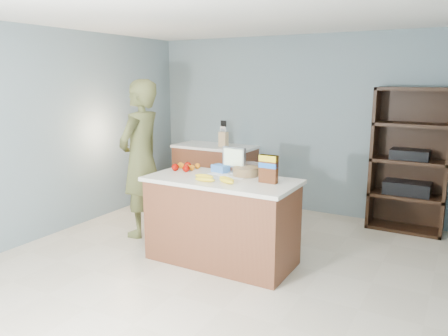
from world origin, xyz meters
The scene contains 15 objects.
floor centered at (0.00, 0.00, 0.00)m, with size 4.50×5.00×0.02m, color beige.
walls centered at (0.00, 0.00, 1.65)m, with size 4.52×5.02×2.51m.
counter_peninsula centered at (0.00, 0.30, 0.42)m, with size 1.56×0.76×0.90m.
back_cabinet centered at (-1.20, 2.20, 0.45)m, with size 1.24×0.62×0.90m.
shelving_unit centered at (1.55, 2.35, 0.86)m, with size 0.90×0.40×1.80m.
person centered at (-1.27, 0.55, 0.95)m, with size 0.69×0.45×1.90m, color brown.
knife_block centered at (-1.03, 2.16, 1.02)m, with size 0.12×0.10×0.31m.
envelopes centered at (-0.02, 0.42, 0.90)m, with size 0.45×0.19×0.00m.
bananas centered at (0.01, 0.16, 0.92)m, with size 0.52×0.22×0.05m.
apples centered at (-0.56, 0.42, 0.94)m, with size 0.22×0.23×0.08m.
oranges centered at (-0.56, 0.52, 0.93)m, with size 0.26×0.18×0.06m.
blue_carton centered at (-0.16, 0.56, 0.94)m, with size 0.18×0.12×0.08m, color blue.
salad_bowl centered at (0.16, 0.54, 0.96)m, with size 0.30×0.30×0.13m.
tv centered at (-0.02, 0.60, 1.06)m, with size 0.28×0.12×0.28m.
cereal_box centered at (0.49, 0.36, 1.06)m, with size 0.19×0.08×0.28m.
Camera 1 is at (2.16, -3.48, 1.91)m, focal length 35.00 mm.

